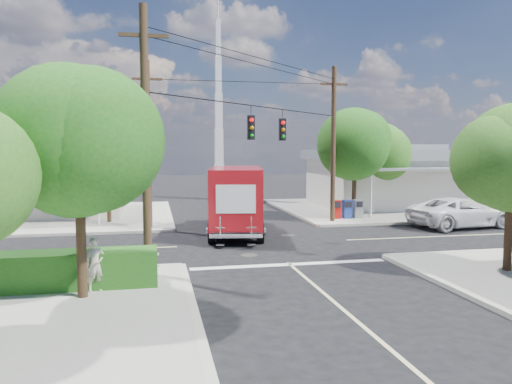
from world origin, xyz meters
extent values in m
plane|color=black|center=(0.00, 0.00, 0.00)|extent=(120.00, 120.00, 0.00)
cube|color=#9A958B|center=(11.00, 11.00, 0.07)|extent=(14.00, 14.00, 0.14)
cube|color=#B1AC9D|center=(4.00, 11.00, 0.07)|extent=(0.25, 14.00, 0.14)
cube|color=#B1AC9D|center=(11.00, 4.00, 0.07)|extent=(14.00, 0.25, 0.14)
cube|color=#9A958B|center=(-11.00, 11.00, 0.07)|extent=(14.00, 14.00, 0.14)
cube|color=#B1AC9D|center=(-4.00, 11.00, 0.07)|extent=(0.25, 14.00, 0.14)
cube|color=#B1AC9D|center=(-11.00, 4.00, 0.07)|extent=(14.00, 0.25, 0.14)
cube|color=#B1AC9D|center=(4.00, -11.00, 0.07)|extent=(0.25, 14.00, 0.14)
cube|color=#B1AC9D|center=(-4.00, -11.00, 0.07)|extent=(0.25, 14.00, 0.14)
cube|color=beige|center=(0.00, 10.00, 0.01)|extent=(0.12, 12.00, 0.01)
cube|color=beige|center=(0.00, -10.00, 0.01)|extent=(0.12, 12.00, 0.01)
cube|color=beige|center=(10.00, 0.00, 0.01)|extent=(12.00, 0.12, 0.01)
cube|color=beige|center=(-10.00, 0.00, 0.01)|extent=(12.00, 0.12, 0.01)
cube|color=silver|center=(0.00, -4.30, 0.01)|extent=(7.50, 0.40, 0.01)
cube|color=silver|center=(12.50, 12.00, 1.84)|extent=(11.00, 8.00, 3.40)
cube|color=gray|center=(12.50, 12.00, 3.89)|extent=(11.80, 8.80, 0.70)
cube|color=gray|center=(12.50, 12.00, 4.39)|extent=(6.05, 4.40, 0.50)
cube|color=gray|center=(12.50, 7.10, 3.04)|extent=(9.90, 1.80, 0.15)
cylinder|color=silver|center=(8.10, 6.30, 1.59)|extent=(0.12, 0.12, 2.90)
cylinder|color=silver|center=(16.90, 6.30, 1.59)|extent=(0.12, 0.12, 2.90)
cube|color=beige|center=(-12.00, 12.50, 1.74)|extent=(10.00, 8.00, 3.20)
cube|color=gray|center=(-12.00, 12.50, 3.69)|extent=(10.80, 8.80, 0.70)
cube|color=gray|center=(-12.00, 12.50, 4.19)|extent=(5.50, 4.40, 0.50)
cube|color=gray|center=(-12.00, 7.60, 2.84)|extent=(9.00, 1.80, 0.15)
cylinder|color=silver|center=(-8.00, 6.80, 1.49)|extent=(0.12, 0.12, 2.70)
cube|color=silver|center=(0.50, 20.00, 1.50)|extent=(0.80, 0.80, 3.00)
cube|color=silver|center=(0.50, 20.00, 4.50)|extent=(0.70, 0.70, 3.00)
cube|color=silver|center=(0.50, 20.00, 7.50)|extent=(0.60, 0.60, 3.00)
cube|color=silver|center=(0.50, 20.00, 10.50)|extent=(0.50, 0.50, 3.00)
cube|color=silver|center=(0.50, 20.00, 13.50)|extent=(0.40, 0.40, 3.00)
cylinder|color=silver|center=(0.50, 20.00, 16.00)|extent=(0.10, 0.10, 2.00)
cylinder|color=#422D1C|center=(-7.00, -7.50, 2.00)|extent=(0.28, 0.28, 3.71)
sphere|color=#165118|center=(-7.00, -7.50, 4.32)|extent=(3.71, 3.71, 3.71)
sphere|color=#165118|center=(-7.40, -7.30, 4.55)|extent=(3.02, 3.02, 3.02)
sphere|color=#165118|center=(-6.65, -7.80, 4.20)|extent=(3.25, 3.25, 3.25)
cylinder|color=#422D1C|center=(7.20, 6.80, 2.19)|extent=(0.28, 0.28, 4.10)
sphere|color=#165118|center=(7.20, 6.80, 4.75)|extent=(4.10, 4.10, 4.10)
sphere|color=#165118|center=(6.80, 7.00, 5.00)|extent=(3.33, 3.33, 3.33)
sphere|color=#165118|center=(7.55, 6.50, 4.62)|extent=(3.58, 3.58, 3.58)
cylinder|color=#422D1C|center=(9.80, 9.00, 1.93)|extent=(0.28, 0.28, 3.58)
sphere|color=#29591C|center=(9.80, 9.00, 4.17)|extent=(3.58, 3.58, 3.58)
sphere|color=#29591C|center=(9.40, 9.20, 4.40)|extent=(2.91, 2.91, 2.91)
sphere|color=#29591C|center=(10.15, 8.70, 4.06)|extent=(3.14, 3.14, 3.14)
cylinder|color=#422D1C|center=(7.00, -7.20, 1.87)|extent=(0.28, 0.28, 3.46)
sphere|color=#29591C|center=(7.00, -7.20, 4.03)|extent=(3.46, 3.46, 3.46)
sphere|color=#29591C|center=(6.60, -7.00, 4.24)|extent=(2.81, 2.81, 2.81)
cylinder|color=#422D1C|center=(-7.50, 7.50, 2.64)|extent=(0.24, 0.24, 5.00)
cone|color=#217121|center=(-6.60, 7.50, 5.24)|extent=(0.50, 2.06, 0.98)
cone|color=#217121|center=(-6.94, 8.20, 5.24)|extent=(1.92, 1.68, 0.98)
cone|color=#217121|center=(-7.70, 8.38, 5.24)|extent=(2.12, 0.95, 0.98)
cone|color=#217121|center=(-8.31, 7.89, 5.24)|extent=(1.34, 2.07, 0.98)
cone|color=#217121|center=(-8.31, 7.11, 5.24)|extent=(1.34, 2.07, 0.98)
cone|color=#217121|center=(-7.70, 6.62, 5.24)|extent=(2.12, 0.95, 0.98)
cone|color=#217121|center=(-6.94, 6.80, 5.24)|extent=(1.92, 1.68, 0.98)
cylinder|color=#422D1C|center=(-9.50, 9.00, 2.44)|extent=(0.24, 0.24, 4.60)
cone|color=#217121|center=(-8.60, 9.00, 4.84)|extent=(0.50, 2.06, 0.98)
cone|color=#217121|center=(-8.94, 9.70, 4.84)|extent=(1.92, 1.68, 0.98)
cone|color=#217121|center=(-9.70, 9.88, 4.84)|extent=(2.12, 0.95, 0.98)
cone|color=#217121|center=(-10.31, 9.39, 4.84)|extent=(1.34, 2.07, 0.98)
cone|color=#217121|center=(-10.31, 8.61, 4.84)|extent=(1.34, 2.07, 0.98)
cone|color=#217121|center=(-9.70, 8.12, 4.84)|extent=(2.12, 0.95, 0.98)
cone|color=#217121|center=(-8.94, 8.30, 4.84)|extent=(1.92, 1.68, 0.98)
cylinder|color=#473321|center=(-5.20, -5.20, 4.50)|extent=(0.28, 0.28, 9.00)
cube|color=#473321|center=(-5.20, -5.20, 8.00)|extent=(1.60, 0.12, 0.12)
cylinder|color=#473321|center=(5.20, 5.20, 4.50)|extent=(0.28, 0.28, 9.00)
cube|color=#473321|center=(5.20, 5.20, 8.00)|extent=(1.60, 0.12, 0.12)
cylinder|color=#473321|center=(-5.20, 5.20, 4.50)|extent=(0.28, 0.28, 9.00)
cube|color=#473321|center=(-5.20, 5.20, 8.00)|extent=(1.60, 0.12, 0.12)
cylinder|color=black|center=(0.00, 0.00, 6.20)|extent=(10.43, 10.43, 0.04)
cube|color=black|center=(-0.80, -0.80, 5.25)|extent=(0.30, 0.24, 1.05)
sphere|color=red|center=(-0.80, -0.94, 5.58)|extent=(0.20, 0.20, 0.20)
cube|color=black|center=(1.10, 1.10, 5.25)|extent=(0.30, 0.24, 1.05)
sphere|color=red|center=(1.10, 0.96, 5.58)|extent=(0.20, 0.20, 0.20)
cube|color=silver|center=(-7.80, -5.60, 0.49)|extent=(5.94, 0.05, 0.08)
cube|color=silver|center=(-7.80, -5.60, 0.89)|extent=(5.94, 0.05, 0.08)
cube|color=silver|center=(-5.00, -5.60, 0.64)|extent=(0.09, 0.06, 1.00)
cube|color=#1B4D14|center=(-8.00, -6.40, 0.69)|extent=(6.20, 1.20, 1.10)
cube|color=#9F0D0B|center=(5.80, 6.20, 0.69)|extent=(0.50, 0.50, 1.10)
cube|color=navy|center=(6.50, 6.20, 0.69)|extent=(0.50, 0.50, 1.10)
cube|color=slate|center=(7.20, 6.20, 0.69)|extent=(0.50, 0.50, 1.10)
cube|color=black|center=(-0.81, 3.04, 0.53)|extent=(3.50, 7.85, 0.24)
cube|color=#A51017|center=(-0.31, 5.96, 1.31)|extent=(2.58, 2.03, 2.14)
cube|color=black|center=(-0.19, 6.63, 1.70)|extent=(2.05, 0.59, 0.92)
cube|color=silver|center=(-0.16, 6.82, 0.63)|extent=(2.22, 0.50, 0.34)
cube|color=#A51017|center=(-0.96, 2.18, 1.99)|extent=(3.36, 5.97, 2.82)
cube|color=white|center=(0.25, 1.97, 2.14)|extent=(0.62, 3.45, 1.26)
cube|color=white|center=(-2.18, 2.39, 2.14)|extent=(0.62, 3.45, 1.26)
cube|color=white|center=(-1.45, -0.62, 2.14)|extent=(1.73, 0.32, 1.26)
cube|color=silver|center=(-1.47, -0.74, 0.53)|extent=(2.34, 0.64, 0.17)
cube|color=silver|center=(-2.16, -0.75, 0.92)|extent=(0.44, 0.13, 0.97)
cube|color=silver|center=(-0.82, -0.98, 0.92)|extent=(0.44, 0.13, 0.97)
cylinder|color=black|center=(-1.43, 6.01, 0.53)|extent=(0.49, 1.11, 1.07)
cylinder|color=black|center=(0.77, 5.63, 0.53)|extent=(0.49, 1.11, 1.07)
cylinder|color=black|center=(-2.39, 0.45, 0.53)|extent=(0.49, 1.11, 1.07)
cylinder|color=black|center=(-0.19, 0.07, 0.53)|extent=(0.49, 1.11, 1.07)
imported|color=silver|center=(11.68, 2.42, 0.82)|extent=(6.21, 3.52, 1.64)
imported|color=#B9B69B|center=(-6.70, -7.00, 0.94)|extent=(0.69, 0.57, 1.60)
camera|label=1|loc=(-4.97, -22.09, 4.35)|focal=35.00mm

